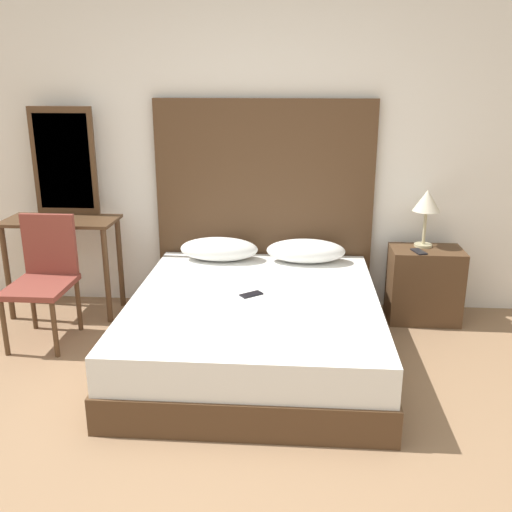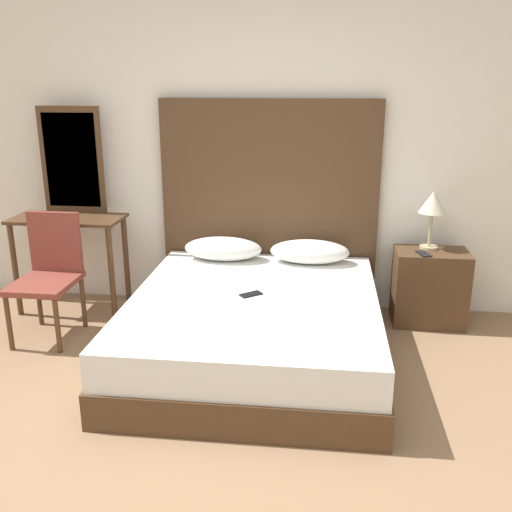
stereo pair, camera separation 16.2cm
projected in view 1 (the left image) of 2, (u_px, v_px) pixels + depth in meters
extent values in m
plane|color=#8C6B4C|center=(212.00, 499.00, 2.62)|extent=(16.00, 16.00, 0.00)
cube|color=white|center=(253.00, 143.00, 4.54)|extent=(10.00, 0.06, 2.70)
cube|color=#4C331E|center=(255.00, 343.00, 3.90)|extent=(1.66, 1.93, 0.22)
cube|color=white|center=(255.00, 312.00, 3.83)|extent=(1.63, 1.89, 0.24)
cube|color=#4C331E|center=(264.00, 207.00, 4.62)|extent=(1.74, 0.05, 1.70)
ellipsoid|color=white|center=(219.00, 249.00, 4.51)|extent=(0.62, 0.30, 0.18)
ellipsoid|color=white|center=(306.00, 251.00, 4.46)|extent=(0.62, 0.30, 0.18)
cube|color=black|center=(251.00, 294.00, 3.81)|extent=(0.16, 0.15, 0.01)
cube|color=#4C331E|center=(424.00, 285.00, 4.47)|extent=(0.55, 0.36, 0.59)
cylinder|color=tan|center=(423.00, 245.00, 4.45)|extent=(0.14, 0.14, 0.02)
cylinder|color=tan|center=(425.00, 228.00, 4.41)|extent=(0.02, 0.02, 0.26)
cone|color=beige|center=(427.00, 201.00, 4.35)|extent=(0.21, 0.21, 0.17)
cube|color=black|center=(419.00, 252.00, 4.31)|extent=(0.11, 0.16, 0.01)
cube|color=#4C331E|center=(60.00, 221.00, 4.48)|extent=(0.88, 0.42, 0.02)
cylinder|color=#4C331E|center=(7.00, 274.00, 4.46)|extent=(0.04, 0.04, 0.76)
cylinder|color=#4C331E|center=(107.00, 276.00, 4.40)|extent=(0.04, 0.04, 0.76)
cylinder|color=#4C331E|center=(27.00, 260.00, 4.79)|extent=(0.04, 0.04, 0.76)
cylinder|color=#4C331E|center=(120.00, 263.00, 4.73)|extent=(0.04, 0.04, 0.76)
cube|color=#4C331E|center=(64.00, 161.00, 4.52)|extent=(0.51, 0.03, 0.85)
cube|color=#B2BCC6|center=(64.00, 162.00, 4.51)|extent=(0.44, 0.01, 0.75)
cube|color=brown|center=(40.00, 287.00, 4.05)|extent=(0.42, 0.50, 0.04)
cube|color=brown|center=(49.00, 244.00, 4.19)|extent=(0.40, 0.04, 0.46)
cylinder|color=#4C331E|center=(4.00, 328.00, 3.92)|extent=(0.04, 0.04, 0.41)
cylinder|color=#4C331E|center=(55.00, 329.00, 3.89)|extent=(0.04, 0.04, 0.41)
cylinder|color=#4C331E|center=(33.00, 304.00, 4.33)|extent=(0.04, 0.04, 0.41)
cylinder|color=#4C331E|center=(79.00, 305.00, 4.31)|extent=(0.04, 0.04, 0.41)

